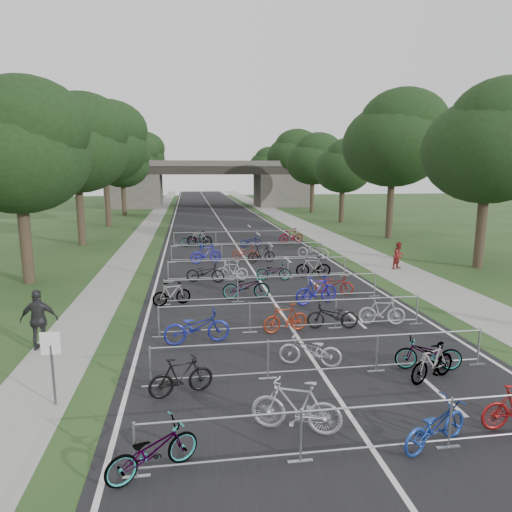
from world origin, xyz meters
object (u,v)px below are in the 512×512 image
at_px(pedestrian_b, 399,256).
at_px(pedestrian_c, 39,320).
at_px(bike_1, 296,407).
at_px(bike_0, 153,451).
at_px(bike_2, 435,426).
at_px(park_sign, 51,355).
at_px(overpass_bridge, 210,184).

bearing_deg(pedestrian_b, pedestrian_c, -174.87).
bearing_deg(bike_1, bike_0, -49.59).
relative_size(bike_0, bike_2, 1.00).
relative_size(bike_0, bike_1, 0.93).
bearing_deg(bike_0, park_sign, 12.27).
relative_size(pedestrian_b, pedestrian_c, 0.80).
height_order(bike_1, bike_2, bike_1).
height_order(overpass_bridge, pedestrian_b, overpass_bridge).
relative_size(bike_0, pedestrian_c, 0.95).
bearing_deg(park_sign, bike_0, -49.66).
height_order(pedestrian_b, pedestrian_c, pedestrian_c).
bearing_deg(pedestrian_c, pedestrian_b, -149.84).
xyz_separation_m(park_sign, pedestrian_b, (15.07, 13.32, -0.50)).
height_order(bike_1, pedestrian_c, pedestrian_c).
bearing_deg(park_sign, bike_1, -20.20).
relative_size(bike_2, pedestrian_c, 0.94).
xyz_separation_m(overpass_bridge, bike_1, (-1.38, -63.99, -2.94)).
bearing_deg(bike_1, bike_2, 92.78).
relative_size(overpass_bridge, bike_2, 17.12).
height_order(overpass_bridge, bike_1, overpass_bridge).
bearing_deg(overpass_bridge, bike_2, -88.89).
distance_m(bike_1, bike_2, 2.80).
bearing_deg(pedestrian_b, bike_1, -147.37).
bearing_deg(park_sign, pedestrian_b, 41.48).
xyz_separation_m(park_sign, bike_1, (5.42, -1.99, -0.68)).
height_order(bike_1, pedestrian_b, pedestrian_b).
bearing_deg(park_sign, overpass_bridge, 83.74).
bearing_deg(bike_2, overpass_bridge, -22.57).
xyz_separation_m(bike_0, bike_1, (2.92, 0.95, 0.11)).
bearing_deg(bike_0, bike_2, -117.96).
relative_size(park_sign, bike_1, 0.93).
distance_m(bike_1, pedestrian_b, 18.11).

